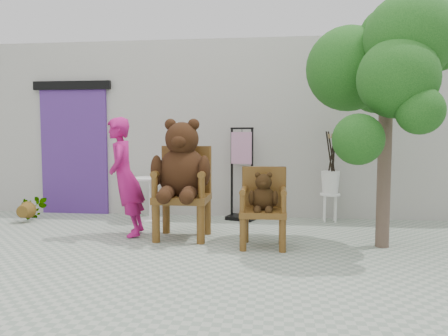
% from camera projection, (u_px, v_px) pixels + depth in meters
% --- Properties ---
extents(ground_plane, '(60.00, 60.00, 0.00)m').
position_uv_depth(ground_plane, '(226.00, 260.00, 4.88)').
color(ground_plane, gray).
rests_on(ground_plane, ground).
extents(back_wall, '(9.00, 1.00, 3.00)m').
position_uv_depth(back_wall, '(246.00, 129.00, 7.83)').
color(back_wall, '#B0ADA5').
rests_on(back_wall, ground).
extents(doorway, '(1.40, 0.11, 2.33)m').
position_uv_depth(doorway, '(74.00, 148.00, 7.70)').
color(doorway, '#4D287A').
rests_on(doorway, ground).
extents(chair_big, '(0.80, 0.85, 1.62)m').
position_uv_depth(chair_big, '(182.00, 172.00, 5.86)').
color(chair_big, '#503211').
rests_on(chair_big, ground).
extents(chair_small, '(0.57, 0.52, 0.99)m').
position_uv_depth(chair_small, '(264.00, 200.00, 5.46)').
color(chair_small, '#503211').
rests_on(chair_small, ground).
extents(person, '(0.50, 0.66, 1.63)m').
position_uv_depth(person, '(125.00, 177.00, 6.00)').
color(person, '#A41463').
rests_on(person, ground).
extents(cafe_table, '(0.60, 0.60, 0.70)m').
position_uv_depth(cafe_table, '(151.00, 194.00, 7.09)').
color(cafe_table, white).
rests_on(cafe_table, ground).
extents(display_stand, '(0.54, 0.48, 1.51)m').
position_uv_depth(display_stand, '(242.00, 184.00, 7.16)').
color(display_stand, black).
rests_on(display_stand, ground).
extents(stool_bucket, '(0.32, 0.32, 1.45)m').
position_uv_depth(stool_bucket, '(330.00, 182.00, 6.99)').
color(stool_bucket, white).
rests_on(stool_bucket, ground).
extents(tree, '(1.98, 1.86, 3.05)m').
position_uv_depth(tree, '(391.00, 61.00, 5.39)').
color(tree, '#453429').
rests_on(tree, ground).
extents(potted_plant, '(0.45, 0.40, 0.47)m').
position_uv_depth(potted_plant, '(30.00, 207.00, 7.05)').
color(potted_plant, '#103B10').
rests_on(potted_plant, ground).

